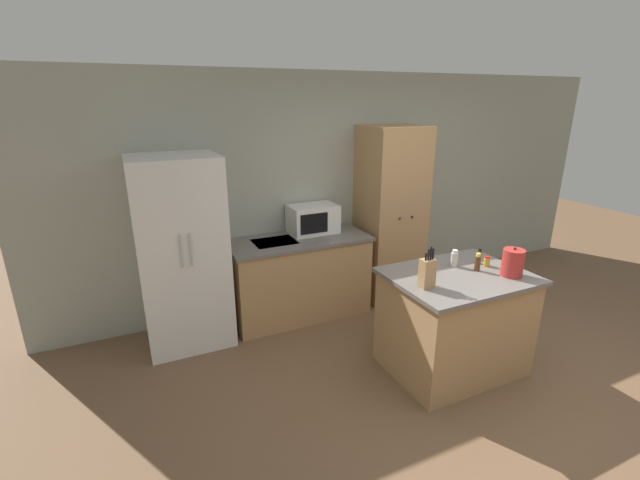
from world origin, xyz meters
TOP-DOWN VIEW (x-y plane):
  - ground_plane at (0.00, 0.00)m, footprint 14.00×14.00m
  - wall_back at (0.00, 2.33)m, footprint 7.20×0.06m
  - refrigerator at (-2.14, 1.95)m, footprint 0.79×0.72m
  - back_counter at (-0.94, 1.98)m, footprint 1.52×0.68m
  - pantry_cabinet at (0.24, 2.00)m, footprint 0.68×0.63m
  - kitchen_island at (-0.09, 0.47)m, footprint 1.17×0.89m
  - microwave at (-0.71, 2.11)m, footprint 0.52×0.35m
  - knife_block at (-0.50, 0.38)m, footprint 0.11×0.09m
  - spice_bottle_tall_dark at (-0.00, 0.63)m, footprint 0.06×0.06m
  - spice_bottle_short_red at (0.24, 0.59)m, footprint 0.04×0.04m
  - spice_bottle_amber_oil at (0.26, 0.51)m, footprint 0.05×0.05m
  - spice_bottle_green_herb at (0.11, 0.47)m, footprint 0.05×0.05m
  - kettle at (0.29, 0.27)m, footprint 0.17×0.17m

SIDE VIEW (x-z plane):
  - ground_plane at x=0.00m, z-range 0.00..0.00m
  - back_counter at x=-0.94m, z-range 0.00..0.90m
  - kitchen_island at x=-0.09m, z-range 0.00..0.91m
  - refrigerator at x=-2.14m, z-range 0.00..1.84m
  - spice_bottle_amber_oil at x=0.26m, z-range 0.90..0.99m
  - spice_bottle_short_red at x=0.24m, z-range 0.90..1.04m
  - spice_bottle_tall_dark at x=0.00m, z-range 0.90..1.05m
  - spice_bottle_green_herb at x=0.11m, z-range 0.90..1.06m
  - pantry_cabinet at x=0.24m, z-range 0.00..2.03m
  - kettle at x=0.29m, z-range 0.89..1.15m
  - knife_block at x=-0.50m, z-range 0.86..1.20m
  - microwave at x=-0.71m, z-range 0.89..1.20m
  - wall_back at x=0.00m, z-range 0.00..2.60m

